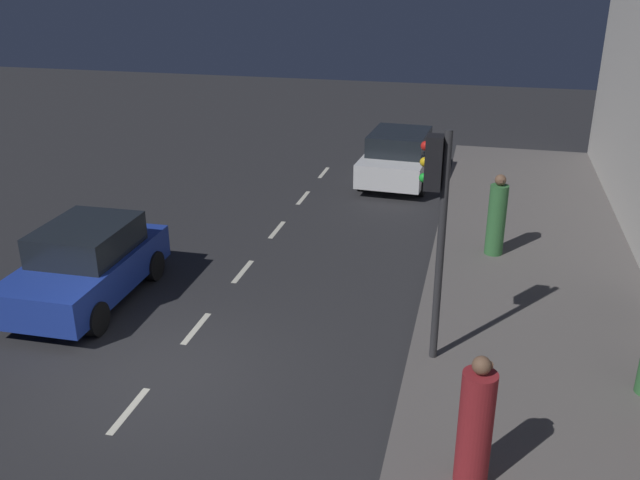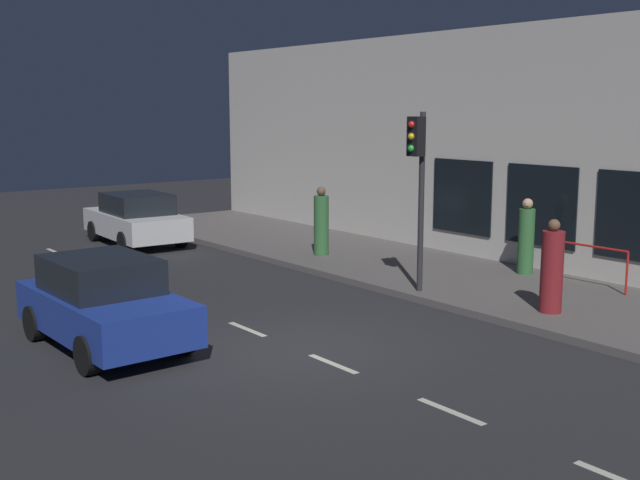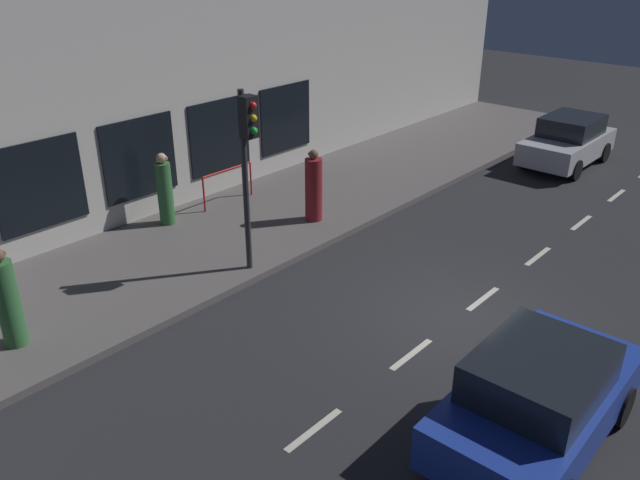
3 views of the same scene
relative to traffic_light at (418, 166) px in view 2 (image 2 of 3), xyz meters
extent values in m
plane|color=#28282B|center=(-4.29, -1.43, -2.91)|extent=(60.00, 60.00, 0.00)
cube|color=#5B5654|center=(1.96, -1.43, -2.84)|extent=(4.50, 32.00, 0.15)
cube|color=beige|center=(4.51, -1.43, 0.21)|extent=(0.60, 32.00, 6.24)
cube|color=black|center=(4.18, -2.73, -1.16)|extent=(0.04, 2.07, 2.01)
cube|color=black|center=(4.18, -0.13, -1.16)|extent=(0.04, 2.07, 2.01)
cube|color=black|center=(4.18, 2.47, -1.16)|extent=(0.04, 2.07, 2.01)
cube|color=beige|center=(-4.29, -7.63, -2.91)|extent=(0.12, 1.20, 0.01)
cube|color=beige|center=(-4.29, -5.03, -2.91)|extent=(0.12, 1.20, 0.01)
cube|color=beige|center=(-4.29, -2.43, -2.91)|extent=(0.12, 1.20, 0.01)
cube|color=beige|center=(-4.29, 0.17, -2.91)|extent=(0.12, 1.20, 0.01)
cube|color=beige|center=(-4.29, 2.77, -2.91)|extent=(0.12, 1.20, 0.01)
cube|color=beige|center=(-4.29, 5.37, -2.91)|extent=(0.12, 1.20, 0.01)
cube|color=beige|center=(-4.29, 7.97, -2.91)|extent=(0.12, 1.20, 0.01)
cube|color=beige|center=(-4.29, 10.57, -2.91)|extent=(0.12, 1.20, 0.01)
cylinder|color=#2D2D30|center=(0.12, 0.00, -0.80)|extent=(0.13, 0.13, 3.92)
cube|color=black|center=(-0.08, 0.00, 0.64)|extent=(0.26, 0.32, 0.84)
sphere|color=red|center=(-0.22, 0.00, 0.89)|extent=(0.15, 0.15, 0.15)
sphere|color=gold|center=(-0.22, 0.00, 0.64)|extent=(0.15, 0.15, 0.15)
sphere|color=green|center=(-0.22, 0.00, 0.39)|extent=(0.15, 0.15, 0.15)
cube|color=silver|center=(-1.83, 10.32, -2.28)|extent=(2.12, 4.27, 0.70)
cube|color=black|center=(-1.84, 10.15, -1.63)|extent=(1.78, 2.26, 0.60)
cylinder|color=black|center=(-2.64, 11.66, -2.59)|extent=(0.26, 0.65, 0.64)
cylinder|color=black|center=(-0.87, 11.56, -2.59)|extent=(0.26, 0.65, 0.64)
cylinder|color=black|center=(-2.78, 9.07, -2.59)|extent=(0.26, 0.65, 0.64)
cylinder|color=black|center=(-1.02, 8.98, -2.59)|extent=(0.26, 0.65, 0.64)
cube|color=#1E389E|center=(-6.84, 0.74, -2.28)|extent=(1.86, 3.89, 0.70)
cube|color=black|center=(-6.84, 0.90, -1.63)|extent=(1.62, 2.03, 0.60)
cylinder|color=black|center=(-5.98, -0.44, -2.59)|extent=(0.23, 0.64, 0.64)
cylinder|color=black|center=(-7.67, -0.47, -2.59)|extent=(0.23, 0.64, 0.64)
cylinder|color=black|center=(-6.02, 1.96, -2.59)|extent=(0.23, 0.64, 0.64)
cylinder|color=black|center=(-7.70, 1.93, -2.59)|extent=(0.23, 0.64, 0.64)
cylinder|color=#336B38|center=(1.08, 4.77, -1.94)|extent=(0.44, 0.44, 1.64)
sphere|color=brown|center=(1.08, 4.77, -1.00)|extent=(0.25, 0.25, 0.25)
cube|color=brown|center=(1.09, 4.65, -1.00)|extent=(0.07, 0.05, 0.07)
cylinder|color=#336B38|center=(3.46, -0.27, -1.96)|extent=(0.54, 0.54, 1.59)
sphere|color=tan|center=(3.46, -0.27, -1.04)|extent=(0.25, 0.25, 0.25)
cube|color=tan|center=(3.37, -0.35, -1.04)|extent=(0.08, 0.08, 0.07)
cylinder|color=maroon|center=(0.85, -2.91, -1.95)|extent=(0.56, 0.56, 1.62)
sphere|color=brown|center=(0.85, -2.91, -1.02)|extent=(0.24, 0.24, 0.24)
cube|color=brown|center=(0.95, -2.88, -1.02)|extent=(0.06, 0.08, 0.07)
cylinder|color=red|center=(3.34, -3.04, -2.29)|extent=(0.05, 0.05, 0.95)
cylinder|color=red|center=(3.34, -1.38, -2.29)|extent=(0.05, 0.05, 0.95)
cylinder|color=red|center=(3.34, -2.21, -1.81)|extent=(0.05, 1.67, 0.05)
camera|label=1|loc=(0.61, -10.23, 3.52)|focal=38.52mm
camera|label=2|loc=(-12.08, -12.09, 1.23)|focal=44.27mm
camera|label=3|loc=(-9.40, 8.37, 3.86)|focal=36.15mm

